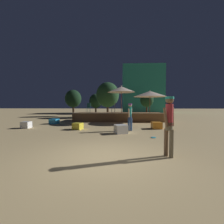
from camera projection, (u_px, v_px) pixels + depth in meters
ground_plane at (105, 158)px, 4.50m from camera, size 120.00×120.00×0.00m
wooden_deck at (118, 117)px, 14.97m from camera, size 8.58×2.66×0.88m
patio_umbrella_0 at (121, 89)px, 13.56m from camera, size 2.51×2.51×3.33m
patio_umbrella_1 at (150, 94)px, 13.64m from camera, size 3.00×3.00×2.94m
cube_seat_0 at (54, 121)px, 12.57m from camera, size 0.72×0.72×0.41m
cube_seat_1 at (157, 125)px, 10.01m from camera, size 0.64×0.64×0.44m
cube_seat_2 at (26, 125)px, 10.24m from camera, size 0.55×0.55×0.45m
cube_seat_3 at (78, 126)px, 9.71m from camera, size 0.68×0.68×0.42m
cube_seat_4 at (121, 129)px, 8.37m from camera, size 0.82×0.82×0.48m
person_0 at (169, 122)px, 4.54m from camera, size 0.46×0.39×1.85m
person_1 at (130, 115)px, 9.24m from camera, size 0.32×0.48×1.68m
bistro_chair_0 at (114, 107)px, 14.34m from camera, size 0.41×0.41×0.90m
bistro_chair_1 at (89, 107)px, 14.44m from camera, size 0.41×0.42×0.90m
frisbee_disc at (153, 137)px, 7.23m from camera, size 0.23×0.23×0.03m
background_tree_0 at (73, 99)px, 21.00m from camera, size 2.25×2.25×3.70m
background_tree_1 at (147, 100)px, 24.82m from camera, size 2.17×2.17×3.60m
background_tree_2 at (96, 101)px, 26.16m from camera, size 2.26×2.26×3.51m
background_tree_3 at (108, 95)px, 19.47m from camera, size 2.95×2.95×4.52m
distant_building at (143, 89)px, 31.47m from camera, size 8.38×4.11×9.74m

